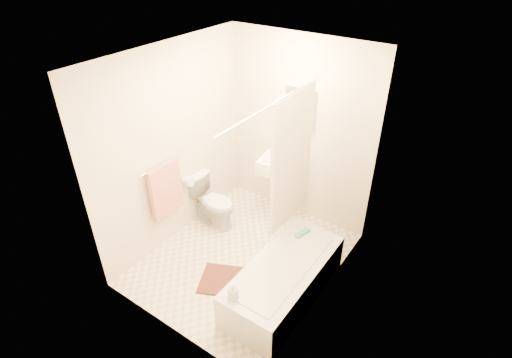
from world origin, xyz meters
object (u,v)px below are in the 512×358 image
Objects in this scene: toilet at (213,202)px; bath_mat at (228,281)px; sink at (279,186)px; soap_bottle at (233,292)px; bathtub at (284,280)px.

bath_mat is (0.82, -0.74, -0.32)m from toilet.
sink is 1.60× the size of bath_mat.
toilet reaches higher than bath_mat.
toilet is 1.11× the size of bath_mat.
sink is at bearing 97.40° from bath_mat.
soap_bottle is (0.43, -0.44, 0.50)m from bath_mat.
toilet is 3.99× the size of soap_bottle.
bathtub is 0.67m from bath_mat.
bathtub is 0.72m from soap_bottle.
toilet is 0.69× the size of sink.
toilet reaches higher than soap_bottle.
soap_bottle is at bearing -130.67° from toilet.
soap_bottle reaches higher than bathtub.
bathtub is at bearing -108.02° from toilet.
toilet is at bearing -145.36° from sink.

